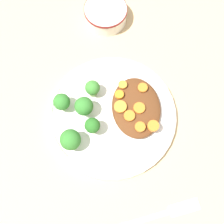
# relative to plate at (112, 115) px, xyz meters

# --- Properties ---
(ground_plane) EXTENTS (4.00, 4.00, 0.00)m
(ground_plane) POSITION_rel_plate_xyz_m (0.00, 0.00, -0.01)
(ground_plane) COLOR tan
(plate) EXTENTS (0.28, 0.28, 0.02)m
(plate) POSITION_rel_plate_xyz_m (0.00, 0.00, 0.00)
(plate) COLOR white
(plate) RESTS_ON ground_plane
(dip_bowl) EXTENTS (0.10, 0.10, 0.04)m
(dip_bowl) POSITION_rel_plate_xyz_m (0.26, -0.01, 0.01)
(dip_bowl) COLOR white
(dip_bowl) RESTS_ON ground_plane
(stew_mound) EXTENTS (0.14, 0.10, 0.02)m
(stew_mound) POSITION_rel_plate_xyz_m (0.01, -0.05, 0.02)
(stew_mound) COLOR #5B3319
(stew_mound) RESTS_ON plate
(broccoli_floret_0) EXTENTS (0.04, 0.04, 0.05)m
(broccoli_floret_0) POSITION_rel_plate_xyz_m (0.01, 0.06, 0.04)
(broccoli_floret_0) COLOR #7FA85B
(broccoli_floret_0) RESTS_ON plate
(broccoli_floret_1) EXTENTS (0.04, 0.04, 0.05)m
(broccoli_floret_1) POSITION_rel_plate_xyz_m (0.03, 0.10, 0.03)
(broccoli_floret_1) COLOR #7FA85B
(broccoli_floret_1) RESTS_ON plate
(broccoli_floret_2) EXTENTS (0.03, 0.03, 0.05)m
(broccoli_floret_2) POSITION_rel_plate_xyz_m (-0.03, 0.04, 0.04)
(broccoli_floret_2) COLOR #7FA85B
(broccoli_floret_2) RESTS_ON plate
(broccoli_floret_3) EXTENTS (0.04, 0.04, 0.06)m
(broccoli_floret_3) POSITION_rel_plate_xyz_m (-0.06, 0.09, 0.04)
(broccoli_floret_3) COLOR #7FA85B
(broccoli_floret_3) RESTS_ON plate
(broccoli_floret_4) EXTENTS (0.03, 0.03, 0.05)m
(broccoli_floret_4) POSITION_rel_plate_xyz_m (0.05, 0.04, 0.03)
(broccoli_floret_4) COLOR #759E51
(broccoli_floret_4) RESTS_ON plate
(carrot_slice_0) EXTENTS (0.02, 0.02, 0.00)m
(carrot_slice_0) POSITION_rel_plate_xyz_m (0.06, -0.03, 0.03)
(carrot_slice_0) COLOR orange
(carrot_slice_0) RESTS_ON stew_mound
(carrot_slice_1) EXTENTS (0.02, 0.02, 0.00)m
(carrot_slice_1) POSITION_rel_plate_xyz_m (-0.04, -0.05, 0.03)
(carrot_slice_1) COLOR orange
(carrot_slice_1) RESTS_ON stew_mound
(carrot_slice_2) EXTENTS (0.02, 0.02, 0.00)m
(carrot_slice_2) POSITION_rel_plate_xyz_m (0.05, -0.07, 0.03)
(carrot_slice_2) COLOR orange
(carrot_slice_2) RESTS_ON stew_mound
(carrot_slice_3) EXTENTS (0.02, 0.02, 0.01)m
(carrot_slice_3) POSITION_rel_plate_xyz_m (-0.02, -0.03, 0.03)
(carrot_slice_3) COLOR orange
(carrot_slice_3) RESTS_ON stew_mound
(carrot_slice_4) EXTENTS (0.02, 0.02, 0.01)m
(carrot_slice_4) POSITION_rel_plate_xyz_m (0.03, -0.02, 0.03)
(carrot_slice_4) COLOR orange
(carrot_slice_4) RESTS_ON stew_mound
(carrot_slice_5) EXTENTS (0.02, 0.02, 0.01)m
(carrot_slice_5) POSITION_rel_plate_xyz_m (-0.04, -0.08, 0.03)
(carrot_slice_5) COLOR orange
(carrot_slice_5) RESTS_ON stew_mound
(carrot_slice_6) EXTENTS (0.03, 0.03, 0.01)m
(carrot_slice_6) POSITION_rel_plate_xyz_m (0.01, -0.02, 0.03)
(carrot_slice_6) COLOR orange
(carrot_slice_6) RESTS_ON stew_mound
(carrot_slice_7) EXTENTS (0.02, 0.02, 0.01)m
(carrot_slice_7) POSITION_rel_plate_xyz_m (-0.00, -0.06, 0.03)
(carrot_slice_7) COLOR orange
(carrot_slice_7) RESTS_ON stew_mound
(fork) EXTENTS (0.05, 0.20, 0.01)m
(fork) POSITION_rel_plate_xyz_m (-0.21, -0.08, -0.01)
(fork) COLOR silver
(fork) RESTS_ON ground_plane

